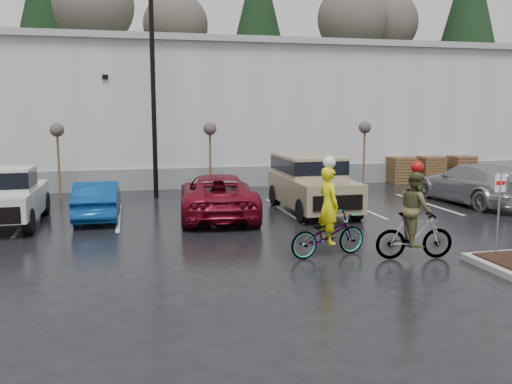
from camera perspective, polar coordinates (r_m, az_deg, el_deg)
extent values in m
plane|color=black|center=(12.89, 10.66, -8.32)|extent=(120.00, 120.00, 0.00)
cube|color=#BCBEC1|center=(33.64, -4.60, 8.22)|extent=(60.00, 15.00, 7.00)
cube|color=slate|center=(26.40, -2.05, 1.60)|extent=(60.00, 0.12, 1.00)
cube|color=#999B9E|center=(33.80, -4.67, 14.24)|extent=(60.50, 15.50, 0.30)
cube|color=#1B3A18|center=(56.49, -8.15, 7.80)|extent=(80.00, 25.00, 6.00)
cylinder|color=black|center=(23.29, -10.76, 10.39)|extent=(0.20, 0.20, 9.00)
cylinder|color=#4B2D1E|center=(24.54, -20.04, 2.67)|extent=(0.10, 0.10, 2.80)
sphere|color=#443C37|center=(24.44, -20.22, 6.17)|extent=(0.60, 0.60, 0.60)
cylinder|color=#4B2D1E|center=(24.62, -4.84, 3.18)|extent=(0.10, 0.10, 2.80)
sphere|color=#443C37|center=(24.53, -4.88, 6.67)|extent=(0.60, 0.60, 0.60)
cylinder|color=#4B2D1E|center=(26.76, 11.29, 3.48)|extent=(0.10, 0.10, 2.80)
sphere|color=#443C37|center=(26.67, 11.38, 6.69)|extent=(0.60, 0.60, 0.60)
cube|color=#4B2D1E|center=(28.83, 14.96, 2.26)|extent=(1.20, 1.20, 1.35)
cube|color=#4B2D1E|center=(29.67, 17.86, 2.31)|extent=(1.20, 1.20, 1.35)
cube|color=#4B2D1E|center=(30.63, 20.75, 2.35)|extent=(1.20, 1.20, 1.35)
cylinder|color=gray|center=(14.72, 24.14, -2.40)|extent=(0.05, 0.05, 2.20)
cube|color=white|center=(14.59, 24.34, 0.88)|extent=(0.30, 0.02, 0.45)
cube|color=red|center=(14.59, 24.36, 0.87)|extent=(0.26, 0.02, 0.10)
imported|color=navy|center=(19.45, -16.32, -0.76)|extent=(1.47, 4.07, 1.34)
imported|color=maroon|center=(19.00, -4.06, -0.36)|extent=(3.07, 5.72, 1.53)
imported|color=#9C9DA3|center=(23.35, 21.93, 0.83)|extent=(2.78, 5.77, 1.62)
imported|color=#3F3F44|center=(14.02, 7.58, -4.49)|extent=(2.24, 1.15, 1.12)
imported|color=yellow|center=(13.87, 7.64, -1.39)|extent=(0.60, 0.79, 1.96)
sphere|color=silver|center=(13.72, 7.73, 3.12)|extent=(0.32, 0.32, 0.32)
imported|color=#3F3F44|center=(14.22, 16.33, -4.42)|extent=(1.97, 0.81, 1.20)
imported|color=#4E4C29|center=(14.09, 16.45, -1.67)|extent=(0.62, 0.97, 1.88)
sphere|color=#990C0C|center=(13.95, 16.63, 2.53)|extent=(0.31, 0.31, 0.31)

